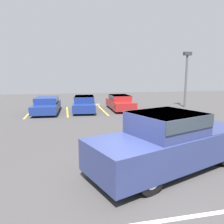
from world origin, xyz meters
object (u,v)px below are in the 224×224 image
object	(u,v)px
parked_sedan_b	(84,103)
light_post	(186,73)
pickup_truck	(172,141)
wheel_stop_curb	(91,105)
parked_sedan_c	(120,102)
parked_sedan_a	(47,104)

from	to	relation	value
parked_sedan_b	light_post	xyz separation A→B (m)	(9.35, 0.35, 2.45)
pickup_truck	wheel_stop_curb	world-z (taller)	pickup_truck
pickup_truck	wheel_stop_curb	distance (m)	14.88
parked_sedan_b	parked_sedan_c	xyz separation A→B (m)	(3.09, 0.24, -0.00)
light_post	wheel_stop_curb	distance (m)	9.43
parked_sedan_c	light_post	xyz separation A→B (m)	(6.26, 0.10, 2.46)
parked_sedan_a	parked_sedan_c	bearing A→B (deg)	94.64
pickup_truck	parked_sedan_b	world-z (taller)	pickup_truck
parked_sedan_b	pickup_truck	bearing A→B (deg)	14.63
pickup_truck	parked_sedan_c	distance (m)	12.01
parked_sedan_a	parked_sedan_c	distance (m)	6.07
parked_sedan_b	parked_sedan_c	world-z (taller)	parked_sedan_b
parked_sedan_b	wheel_stop_curb	world-z (taller)	parked_sedan_b
wheel_stop_curb	parked_sedan_c	bearing A→B (deg)	-52.42
wheel_stop_curb	parked_sedan_b	bearing A→B (deg)	-105.46
pickup_truck	parked_sedan_b	xyz separation A→B (m)	(-1.80, 11.70, -0.25)
pickup_truck	light_post	bearing A→B (deg)	37.74
parked_sedan_a	parked_sedan_b	size ratio (longest dim) A/B	1.08
parked_sedan_a	light_post	bearing A→B (deg)	94.30
parked_sedan_a	parked_sedan_b	xyz separation A→B (m)	(2.98, -0.07, 0.01)
parked_sedan_a	parked_sedan_c	size ratio (longest dim) A/B	1.10
parked_sedan_b	parked_sedan_c	bearing A→B (deg)	100.42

